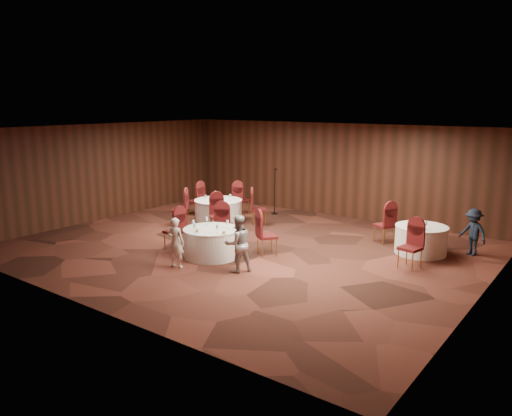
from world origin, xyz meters
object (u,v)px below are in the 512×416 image
Objects in this scene: table_left at (218,211)px; woman_b at (238,244)px; table_main at (211,242)px; mic_stand at (275,201)px; table_right at (421,240)px; woman_a at (176,243)px; man_c at (473,232)px.

woman_b is at bearing -43.92° from table_left.
woman_b is at bearing -21.47° from table_main.
table_left is 2.26m from mic_stand.
table_right is 0.83× the size of mic_stand.
woman_a reaches higher than man_c.
woman_a is 1.54m from woman_b.
woman_a reaches higher than table_right.
table_left and table_right have the same top height.
woman_a is 7.59m from man_c.
woman_a reaches higher than table_main.
mic_stand is (-1.55, 5.11, 0.10)m from table_main.
woman_b is at bearing -168.03° from woman_a.
woman_a is (-0.13, -1.13, 0.24)m from table_main.
woman_a is 0.90× the size of woman_b.
table_left is 1.29× the size of woman_a.
table_main is 1.07× the size of table_right.
woman_b is (1.40, 0.63, 0.07)m from woman_a.
table_left is at bearing -104.70° from woman_b.
woman_b is at bearing -63.28° from mic_stand.
table_right is at bearing -145.67° from woman_a.
table_main is at bearing -115.80° from man_c.
mic_stand is 6.40m from woman_a.
woman_a is at bearing -61.59° from table_left.
woman_b is (3.63, -3.50, 0.30)m from table_left.
table_left is 7.77m from man_c.
mic_stand reaches higher than table_left.
woman_b reaches higher than woman_a.
table_main is 3.81m from table_left.
table_main is 5.34m from mic_stand.
mic_stand reaches higher than table_main.
man_c is at bearing -7.97° from mic_stand.
table_right is at bearing 172.66° from woman_b.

